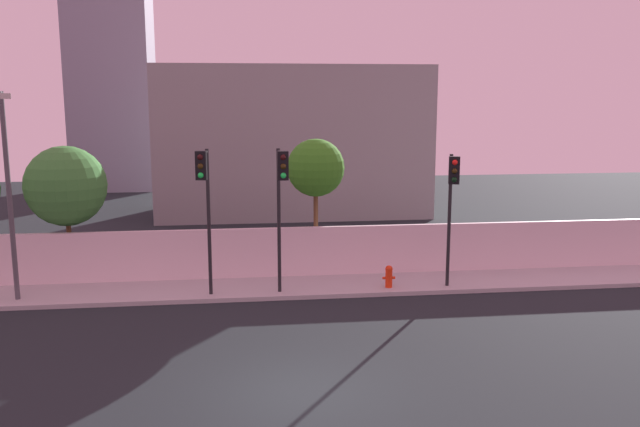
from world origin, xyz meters
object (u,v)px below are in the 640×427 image
object	(u,v)px
traffic_light_right	(205,192)
roadside_tree_midleft	(66,186)
traffic_light_center	(281,191)
traffic_light_left	(452,193)
fire_hydrant	(389,276)
roadside_tree_midright	(316,168)
street_lamp_curbside	(8,179)

from	to	relation	value
traffic_light_right	roadside_tree_midleft	xyz separation A→B (m)	(-5.03, 3.23, -0.17)
traffic_light_center	traffic_light_left	bearing A→B (deg)	1.47
fire_hydrant	roadside_tree_midright	size ratio (longest dim) A/B	0.15
traffic_light_center	roadside_tree_midright	size ratio (longest dim) A/B	0.95
traffic_light_left	traffic_light_center	size ratio (longest dim) A/B	0.95
traffic_light_right	street_lamp_curbside	size ratio (longest dim) A/B	0.73
street_lamp_curbside	roadside_tree_midleft	xyz separation A→B (m)	(1.01, 2.84, -0.63)
traffic_light_center	street_lamp_curbside	bearing A→B (deg)	176.28
traffic_light_right	roadside_tree_midleft	world-z (taller)	traffic_light_right
traffic_light_left	street_lamp_curbside	bearing A→B (deg)	178.37
street_lamp_curbside	roadside_tree_midright	xyz separation A→B (m)	(9.96, 2.84, -0.11)
traffic_light_left	traffic_light_right	bearing A→B (deg)	179.87
traffic_light_left	fire_hydrant	xyz separation A→B (m)	(-1.96, 0.52, -2.92)
street_lamp_curbside	traffic_light_right	bearing A→B (deg)	-3.63
traffic_light_left	traffic_light_right	size ratio (longest dim) A/B	0.95
traffic_light_right	traffic_light_center	bearing A→B (deg)	-3.93
traffic_light_center	roadside_tree_midright	world-z (taller)	roadside_tree_midright
fire_hydrant	roadside_tree_midright	bearing A→B (deg)	129.03
traffic_light_left	roadside_tree_midleft	xyz separation A→B (m)	(-13.13, 3.25, 0.00)
traffic_light_left	street_lamp_curbside	size ratio (longest dim) A/B	0.69
traffic_light_center	street_lamp_curbside	distance (m)	8.48
fire_hydrant	roadside_tree_midright	world-z (taller)	roadside_tree_midright
traffic_light_center	traffic_light_right	distance (m)	2.41
traffic_light_center	traffic_light_right	size ratio (longest dim) A/B	1.00
roadside_tree_midleft	street_lamp_curbside	bearing A→B (deg)	-109.51
fire_hydrant	roadside_tree_midleft	size ratio (longest dim) A/B	0.16
traffic_light_center	fire_hydrant	xyz separation A→B (m)	(3.72, 0.67, -3.10)
street_lamp_curbside	roadside_tree_midright	world-z (taller)	street_lamp_curbside
roadside_tree_midright	traffic_light_left	bearing A→B (deg)	-37.90
traffic_light_left	fire_hydrant	size ratio (longest dim) A/B	5.92
traffic_light_center	fire_hydrant	world-z (taller)	traffic_light_center
street_lamp_curbside	fire_hydrant	size ratio (longest dim) A/B	8.61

